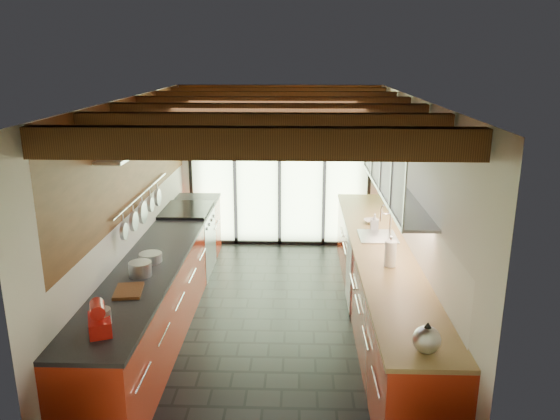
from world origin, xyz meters
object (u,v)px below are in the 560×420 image
object	(u,v)px
kettle	(427,338)
paper_towel	(390,254)
stand_mixer	(100,319)
soap_bottle	(375,222)
bowl	(371,221)

from	to	relation	value
kettle	paper_towel	world-z (taller)	paper_towel
stand_mixer	soap_bottle	xyz separation A→B (m)	(2.54, 2.70, -0.00)
bowl	stand_mixer	bearing A→B (deg)	-130.26
soap_bottle	kettle	bearing A→B (deg)	-90.00
stand_mixer	kettle	world-z (taller)	stand_mixer
bowl	paper_towel	bearing A→B (deg)	-90.00
soap_bottle	bowl	xyz separation A→B (m)	(0.00, 0.29, -0.08)
paper_towel	bowl	world-z (taller)	paper_towel
stand_mixer	bowl	world-z (taller)	stand_mixer
stand_mixer	bowl	bearing A→B (deg)	49.74
soap_bottle	bowl	size ratio (longest dim) A/B	1.08
stand_mixer	bowl	size ratio (longest dim) A/B	1.74
paper_towel	soap_bottle	xyz separation A→B (m)	(0.00, 1.23, -0.03)
paper_towel	soap_bottle	size ratio (longest dim) A/B	1.56
kettle	paper_towel	size ratio (longest dim) A/B	0.81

